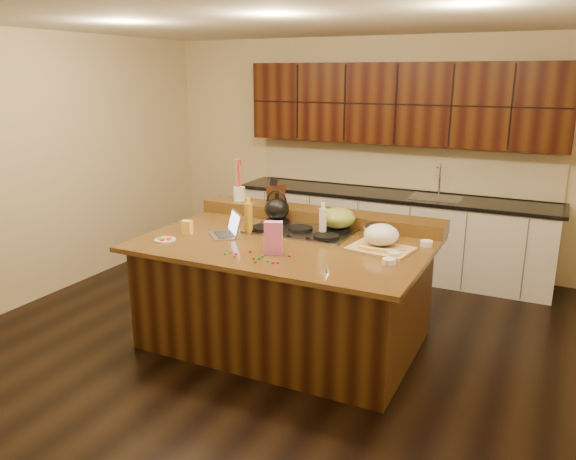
% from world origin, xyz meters
% --- Properties ---
extents(room, '(5.52, 5.02, 2.72)m').
position_xyz_m(room, '(0.00, 0.00, 1.35)').
color(room, black).
rests_on(room, ground).
extents(island, '(2.40, 1.60, 0.92)m').
position_xyz_m(island, '(0.00, 0.00, 0.46)').
color(island, black).
rests_on(island, ground).
extents(back_ledge, '(2.40, 0.30, 0.12)m').
position_xyz_m(back_ledge, '(0.00, 0.70, 0.98)').
color(back_ledge, black).
rests_on(back_ledge, island).
extents(cooktop, '(0.92, 0.52, 0.05)m').
position_xyz_m(cooktop, '(0.00, 0.30, 0.94)').
color(cooktop, gray).
rests_on(cooktop, island).
extents(back_counter, '(3.70, 0.66, 2.40)m').
position_xyz_m(back_counter, '(0.30, 2.23, 0.98)').
color(back_counter, silver).
rests_on(back_counter, ground).
extents(kettle, '(0.29, 0.29, 0.21)m').
position_xyz_m(kettle, '(-0.30, 0.43, 1.07)').
color(kettle, black).
rests_on(kettle, cooktop).
extents(green_bowl, '(0.33, 0.33, 0.18)m').
position_xyz_m(green_bowl, '(0.30, 0.43, 1.05)').
color(green_bowl, olive).
rests_on(green_bowl, cooktop).
extents(laptop, '(0.38, 0.38, 0.21)m').
position_xyz_m(laptop, '(-0.51, -0.08, 0.98)').
color(laptop, '#B7B7BC').
rests_on(laptop, island).
extents(oil_bottle, '(0.08, 0.08, 0.27)m').
position_xyz_m(oil_bottle, '(-0.39, 0.06, 1.06)').
color(oil_bottle, '#BD9021').
rests_on(oil_bottle, island).
extents(vinegar_bottle, '(0.08, 0.08, 0.25)m').
position_xyz_m(vinegar_bottle, '(0.23, 0.25, 1.04)').
color(vinegar_bottle, silver).
rests_on(vinegar_bottle, island).
extents(wooden_tray, '(0.53, 0.42, 0.20)m').
position_xyz_m(wooden_tray, '(0.79, 0.14, 1.01)').
color(wooden_tray, tan).
rests_on(wooden_tray, island).
extents(ramekin_a, '(0.11, 0.11, 0.04)m').
position_xyz_m(ramekin_a, '(0.95, -0.04, 0.94)').
color(ramekin_a, white).
rests_on(ramekin_a, island).
extents(ramekin_b, '(0.10, 0.10, 0.04)m').
position_xyz_m(ramekin_b, '(0.96, -0.21, 0.94)').
color(ramekin_b, white).
rests_on(ramekin_b, island).
extents(ramekin_c, '(0.10, 0.10, 0.04)m').
position_xyz_m(ramekin_c, '(1.11, 0.37, 0.94)').
color(ramekin_c, white).
rests_on(ramekin_c, island).
extents(strainer_bowl, '(0.30, 0.30, 0.09)m').
position_xyz_m(strainer_bowl, '(0.67, 0.43, 0.97)').
color(strainer_bowl, '#996B3F').
rests_on(strainer_bowl, island).
extents(kitchen_timer, '(0.10, 0.10, 0.07)m').
position_xyz_m(kitchen_timer, '(0.60, -0.57, 0.96)').
color(kitchen_timer, silver).
rests_on(kitchen_timer, island).
extents(pink_bag, '(0.16, 0.12, 0.26)m').
position_xyz_m(pink_bag, '(0.08, -0.37, 1.05)').
color(pink_bag, '#E96DC5').
rests_on(pink_bag, island).
extents(candy_plate, '(0.22, 0.22, 0.01)m').
position_xyz_m(candy_plate, '(-0.91, -0.45, 0.93)').
color(candy_plate, white).
rests_on(candy_plate, island).
extents(package_box, '(0.10, 0.08, 0.12)m').
position_xyz_m(package_box, '(-0.86, -0.21, 0.98)').
color(package_box, '#F8C557').
rests_on(package_box, island).
extents(utensil_crock, '(0.12, 0.12, 0.14)m').
position_xyz_m(utensil_crock, '(-0.86, 0.70, 1.11)').
color(utensil_crock, white).
rests_on(utensil_crock, back_ledge).
extents(knife_block, '(0.15, 0.19, 0.20)m').
position_xyz_m(knife_block, '(-0.45, 0.70, 1.14)').
color(knife_block, black).
rests_on(knife_block, back_ledge).
extents(gumdrop_0, '(0.02, 0.02, 0.02)m').
position_xyz_m(gumdrop_0, '(-0.18, -0.51, 0.93)').
color(gumdrop_0, red).
rests_on(gumdrop_0, island).
extents(gumdrop_1, '(0.02, 0.02, 0.02)m').
position_xyz_m(gumdrop_1, '(0.13, -0.56, 0.93)').
color(gumdrop_1, '#198C26').
rests_on(gumdrop_1, island).
extents(gumdrop_2, '(0.02, 0.02, 0.02)m').
position_xyz_m(gumdrop_2, '(-0.10, -0.41, 0.93)').
color(gumdrop_2, red).
rests_on(gumdrop_2, island).
extents(gumdrop_3, '(0.02, 0.02, 0.02)m').
position_xyz_m(gumdrop_3, '(-0.24, -0.50, 0.93)').
color(gumdrop_3, '#198C26').
rests_on(gumdrop_3, island).
extents(gumdrop_4, '(0.02, 0.02, 0.02)m').
position_xyz_m(gumdrop_4, '(0.01, -0.56, 0.93)').
color(gumdrop_4, red).
rests_on(gumdrop_4, island).
extents(gumdrop_5, '(0.02, 0.02, 0.02)m').
position_xyz_m(gumdrop_5, '(0.04, -0.53, 0.93)').
color(gumdrop_5, '#198C26').
rests_on(gumdrop_5, island).
extents(gumdrop_6, '(0.02, 0.02, 0.02)m').
position_xyz_m(gumdrop_6, '(0.22, -0.38, 0.93)').
color(gumdrop_6, red).
rests_on(gumdrop_6, island).
extents(gumdrop_7, '(0.02, 0.02, 0.02)m').
position_xyz_m(gumdrop_7, '(0.04, -0.48, 0.93)').
color(gumdrop_7, '#198C26').
rests_on(gumdrop_7, island).
extents(gumdrop_8, '(0.02, 0.02, 0.02)m').
position_xyz_m(gumdrop_8, '(0.18, -0.58, 0.93)').
color(gumdrop_8, red).
rests_on(gumdrop_8, island).
extents(gumdrop_9, '(0.02, 0.02, 0.02)m').
position_xyz_m(gumdrop_9, '(-0.25, -0.55, 0.93)').
color(gumdrop_9, '#198C26').
rests_on(gumdrop_9, island).
extents(gumdrop_10, '(0.02, 0.02, 0.02)m').
position_xyz_m(gumdrop_10, '(-0.15, -0.57, 0.93)').
color(gumdrop_10, red).
rests_on(gumdrop_10, island).
extents(gumdrop_11, '(0.02, 0.02, 0.02)m').
position_xyz_m(gumdrop_11, '(0.05, -0.62, 0.93)').
color(gumdrop_11, '#198C26').
rests_on(gumdrop_11, island).
extents(gumdrop_12, '(0.02, 0.02, 0.02)m').
position_xyz_m(gumdrop_12, '(0.21, -0.56, 0.93)').
color(gumdrop_12, red).
rests_on(gumdrop_12, island).
extents(gumdrop_13, '(0.02, 0.02, 0.02)m').
position_xyz_m(gumdrop_13, '(0.03, -0.46, 0.93)').
color(gumdrop_13, '#198C26').
rests_on(gumdrop_13, island).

